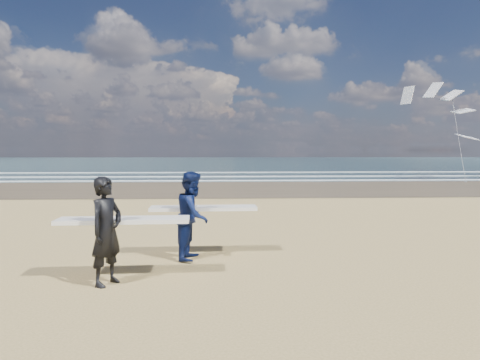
{
  "coord_description": "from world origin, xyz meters",
  "views": [
    {
      "loc": [
        1.67,
        -7.05,
        2.18
      ],
      "look_at": [
        2.29,
        6.0,
        1.26
      ],
      "focal_mm": 32.0,
      "sensor_mm": 36.0,
      "label": 1
    }
  ],
  "objects": [
    {
      "name": "ocean",
      "position": [
        20.0,
        72.0,
        0.01
      ],
      "size": [
        220.0,
        100.0,
        0.02
      ],
      "primitive_type": "cube",
      "color": "#182F36",
      "rests_on": "ground"
    },
    {
      "name": "foam_breakers",
      "position": [
        20.0,
        28.1,
        0.05
      ],
      "size": [
        220.0,
        11.7,
        0.05
      ],
      "color": "white",
      "rests_on": "ground"
    },
    {
      "name": "surfer_near",
      "position": [
        -0.13,
        -0.1,
        0.89
      ],
      "size": [
        2.22,
        1.03,
        1.75
      ],
      "color": "black",
      "rests_on": "ground"
    },
    {
      "name": "surfer_far",
      "position": [
        1.15,
        1.47,
        0.88
      ],
      "size": [
        2.21,
        1.12,
        1.75
      ],
      "color": "#0B153F",
      "rests_on": "ground"
    },
    {
      "name": "kite_1",
      "position": [
        19.2,
        24.19,
        4.58
      ],
      "size": [
        6.87,
        4.86,
        7.72
      ],
      "color": "slate",
      "rests_on": "ground"
    }
  ]
}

